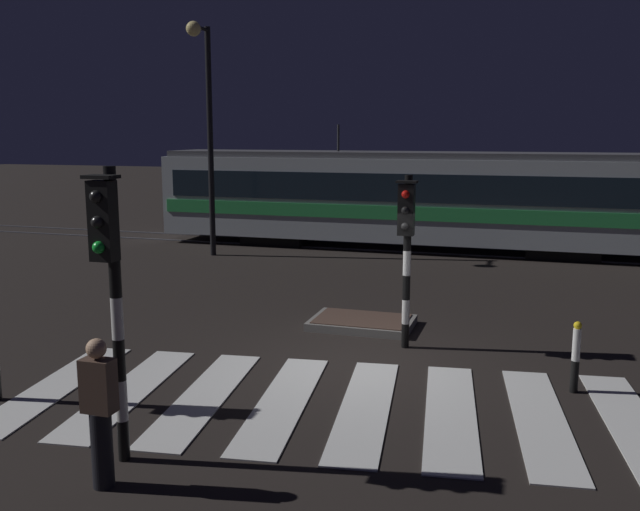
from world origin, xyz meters
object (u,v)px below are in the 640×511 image
object	(u,v)px
street_lamp_trackside_left	(206,112)
tram	(413,197)
pedestrian_waiting_at_kerb	(100,412)
bollard_island_edge	(576,357)
traffic_light_kerb_mid_left	(110,272)
traffic_light_median_centre	(407,236)

from	to	relation	value
street_lamp_trackside_left	tram	distance (m)	7.30
pedestrian_waiting_at_kerb	bollard_island_edge	distance (m)	6.89
traffic_light_kerb_mid_left	pedestrian_waiting_at_kerb	distance (m)	1.55
street_lamp_trackside_left	bollard_island_edge	world-z (taller)	street_lamp_trackside_left
pedestrian_waiting_at_kerb	traffic_light_median_centre	bearing A→B (deg)	68.92
traffic_light_median_centre	traffic_light_kerb_mid_left	distance (m)	5.92
pedestrian_waiting_at_kerb	street_lamp_trackside_left	bearing A→B (deg)	111.53
traffic_light_kerb_mid_left	pedestrian_waiting_at_kerb	size ratio (longest dim) A/B	2.06
tram	pedestrian_waiting_at_kerb	bearing A→B (deg)	-91.86
street_lamp_trackside_left	tram	xyz separation A→B (m)	(5.91, 3.30, -2.75)
traffic_light_median_centre	tram	distance (m)	11.09
traffic_light_kerb_mid_left	tram	bearing A→B (deg)	87.58
traffic_light_median_centre	street_lamp_trackside_left	size ratio (longest dim) A/B	0.44
tram	pedestrian_waiting_at_kerb	world-z (taller)	tram
traffic_light_median_centre	pedestrian_waiting_at_kerb	size ratio (longest dim) A/B	1.84
traffic_light_kerb_mid_left	tram	xyz separation A→B (m)	(0.69, 16.34, -0.57)
traffic_light_median_centre	street_lamp_trackside_left	bearing A→B (deg)	135.00
tram	bollard_island_edge	xyz separation A→B (m)	(4.59, -12.31, -1.19)
bollard_island_edge	tram	bearing A→B (deg)	110.46
pedestrian_waiting_at_kerb	tram	bearing A→B (deg)	88.14
traffic_light_kerb_mid_left	bollard_island_edge	bearing A→B (deg)	37.40
street_lamp_trackside_left	traffic_light_kerb_mid_left	bearing A→B (deg)	-68.20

